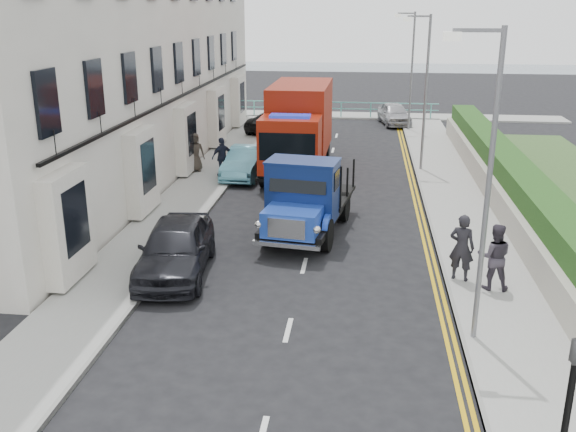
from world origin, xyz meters
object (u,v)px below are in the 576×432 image
object	(u,v)px
lamp_far	(410,64)
red_lorry	(299,126)
lamp_mid	(423,84)
pedestrian_east_near	(462,247)
parked_car_front	(175,248)
bedford_lorry	(304,203)
lamp_near	(484,173)

from	to	relation	value
lamp_far	red_lorry	distance (m)	12.11
lamp_mid	pedestrian_east_near	world-z (taller)	lamp_mid
parked_car_front	pedestrian_east_near	bearing A→B (deg)	-3.91
bedford_lorry	red_lorry	bearing A→B (deg)	105.22
parked_car_front	lamp_far	bearing A→B (deg)	65.41
bedford_lorry	red_lorry	distance (m)	9.16
red_lorry	parked_car_front	xyz separation A→B (m)	(-2.23, -12.40, -1.30)
lamp_far	red_lorry	bearing A→B (deg)	-117.63
bedford_lorry	red_lorry	world-z (taller)	red_lorry
lamp_far	bedford_lorry	size ratio (longest dim) A/B	1.20
lamp_mid	lamp_far	distance (m)	10.00
bedford_lorry	red_lorry	xyz separation A→B (m)	(-1.12, 9.05, 0.87)
lamp_near	lamp_far	size ratio (longest dim) A/B	1.00
lamp_near	pedestrian_east_near	bearing A→B (deg)	86.11
lamp_near	parked_car_front	world-z (taller)	lamp_near
lamp_far	parked_car_front	size ratio (longest dim) A/B	1.51
parked_car_front	pedestrian_east_near	world-z (taller)	pedestrian_east_near
lamp_far	red_lorry	xyz separation A→B (m)	(-5.55, -10.60, -1.91)
lamp_mid	red_lorry	world-z (taller)	lamp_mid
red_lorry	parked_car_front	size ratio (longest dim) A/B	1.62
lamp_far	parked_car_front	distance (m)	24.49
lamp_mid	lamp_far	world-z (taller)	same
lamp_far	red_lorry	world-z (taller)	lamp_far
lamp_mid	parked_car_front	world-z (taller)	lamp_mid
lamp_near	parked_car_front	size ratio (longest dim) A/B	1.51
lamp_near	lamp_far	distance (m)	26.00
lamp_near	lamp_far	xyz separation A→B (m)	(0.00, 26.00, 0.00)
lamp_mid	red_lorry	distance (m)	5.90
lamp_near	red_lorry	world-z (taller)	lamp_near
lamp_far	red_lorry	size ratio (longest dim) A/B	0.93
lamp_near	bedford_lorry	bearing A→B (deg)	124.87
red_lorry	pedestrian_east_near	xyz separation A→B (m)	(5.77, -12.12, -1.02)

